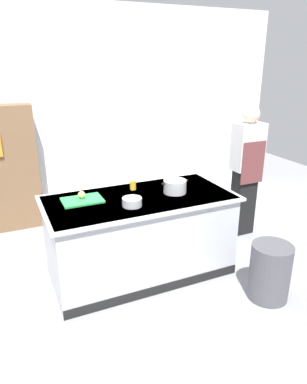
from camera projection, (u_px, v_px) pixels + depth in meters
The scene contains 10 objects.
ground_plane at pixel (141, 271), 4.02m from camera, with size 10.00×10.00×0.00m, color gray.
back_wall at pixel (85, 113), 5.28m from camera, with size 6.40×0.12×3.00m, color silver.
counter_island at pixel (140, 235), 3.85m from camera, with size 1.98×0.98×0.90m.
cutting_board at pixel (82, 200), 3.59m from camera, with size 0.40×0.28×0.02m, color green.
onion at pixel (82, 195), 3.60m from camera, with size 0.08×0.08×0.08m, color tan.
stock_pot at pixel (175, 186), 3.80m from camera, with size 0.31×0.24×0.14m.
mixing_bowl at pixel (132, 202), 3.47m from camera, with size 0.19×0.19×0.08m, color #B7BABF.
juice_cup at pixel (133, 185), 3.90m from camera, with size 0.07×0.07×0.10m, color yellow.
trash_bin at pixel (270, 272), 3.50m from camera, with size 0.40×0.40×0.58m, color #4C4C51.
person_chef at pixel (246, 168), 4.62m from camera, with size 0.38×0.25×1.72m.
Camera 1 is at (-1.29, -3.20, 2.25)m, focal length 33.36 mm.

